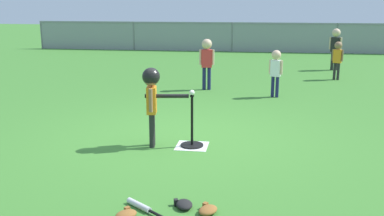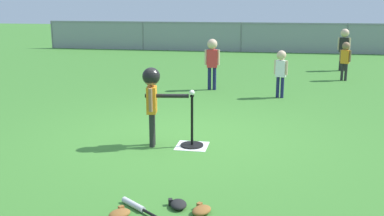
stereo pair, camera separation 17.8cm
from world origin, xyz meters
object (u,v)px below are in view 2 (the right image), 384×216
at_px(fielder_deep_center, 344,44).
at_px(glove_near_bats, 178,204).
at_px(baseball_on_tee, 192,93).
at_px(batter_child, 152,91).
at_px(spare_bat_silver, 138,207).
at_px(fielder_deep_right, 281,67).
at_px(glove_by_plate, 120,214).
at_px(fielder_near_left, 345,56).
at_px(glove_tossed_aside, 202,210).
at_px(fielder_deep_left, 212,57).
at_px(batting_tee, 192,138).

xyz_separation_m(fielder_deep_center, glove_near_bats, (-2.89, -9.46, -0.74)).
distance_m(baseball_on_tee, fielder_deep_center, 8.16).
xyz_separation_m(batter_child, spare_bat_silver, (0.36, -1.94, -0.76)).
xyz_separation_m(fielder_deep_right, glove_by_plate, (-1.55, -5.68, -0.60)).
relative_size(baseball_on_tee, fielder_near_left, 0.08).
distance_m(fielder_deep_center, spare_bat_silver, 10.14).
bearing_deg(glove_tossed_aside, glove_by_plate, -164.63).
height_order(baseball_on_tee, fielder_deep_center, fielder_deep_center).
bearing_deg(fielder_deep_left, batting_tee, -86.29).
xyz_separation_m(baseball_on_tee, batter_child, (-0.54, -0.08, 0.02)).
distance_m(spare_bat_silver, glove_tossed_aside, 0.63).
distance_m(glove_near_bats, glove_tossed_aside, 0.26).
distance_m(fielder_deep_center, glove_near_bats, 9.92).
bearing_deg(fielder_deep_center, baseball_on_tee, -112.22).
xyz_separation_m(batting_tee, fielder_near_left, (2.88, 5.87, 0.51)).
height_order(spare_bat_silver, glove_tossed_aside, glove_tossed_aside).
distance_m(batter_child, glove_near_bats, 2.11).
relative_size(fielder_near_left, glove_tossed_aside, 3.64).
height_order(fielder_deep_right, glove_by_plate, fielder_deep_right).
bearing_deg(fielder_deep_center, fielder_deep_right, -114.29).
xyz_separation_m(baseball_on_tee, spare_bat_silver, (-0.18, -2.02, -0.74)).
bearing_deg(glove_tossed_aside, batter_child, 117.30).
relative_size(fielder_deep_right, fielder_deep_center, 0.82).
bearing_deg(fielder_deep_center, fielder_near_left, -96.92).
distance_m(fielder_deep_left, glove_by_plate, 6.32).
bearing_deg(fielder_deep_left, fielder_deep_right, -21.45).
bearing_deg(batting_tee, glove_by_plate, -97.85).
relative_size(batter_child, fielder_deep_right, 1.12).
xyz_separation_m(batter_child, fielder_deep_left, (0.27, 4.16, -0.05)).
xyz_separation_m(fielder_near_left, glove_tossed_aside, (-2.43, -7.86, -0.59)).
bearing_deg(batter_child, spare_bat_silver, -79.54).
relative_size(fielder_near_left, glove_by_plate, 3.59).
bearing_deg(glove_near_bats, glove_by_plate, -149.93).
relative_size(batting_tee, spare_bat_silver, 1.30).
height_order(batting_tee, fielder_near_left, fielder_near_left).
relative_size(fielder_deep_center, glove_near_bats, 4.62).
distance_m(fielder_deep_right, spare_bat_silver, 5.72).
distance_m(fielder_deep_left, fielder_near_left, 3.62).
bearing_deg(fielder_near_left, glove_near_bats, -109.03).
bearing_deg(fielder_deep_center, fielder_deep_left, -134.00).
bearing_deg(glove_near_bats, fielder_deep_right, 78.97).
height_order(fielder_deep_center, fielder_near_left, fielder_deep_center).
height_order(fielder_deep_right, glove_tossed_aside, fielder_deep_right).
bearing_deg(fielder_deep_left, baseball_on_tee, -86.29).
relative_size(batter_child, glove_by_plate, 4.08).
distance_m(fielder_deep_center, glove_by_plate, 10.35).
bearing_deg(baseball_on_tee, fielder_near_left, 63.84).
bearing_deg(glove_by_plate, fielder_deep_left, 89.65).
distance_m(baseball_on_tee, glove_near_bats, 2.05).
bearing_deg(baseball_on_tee, batting_tee, 0.00).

